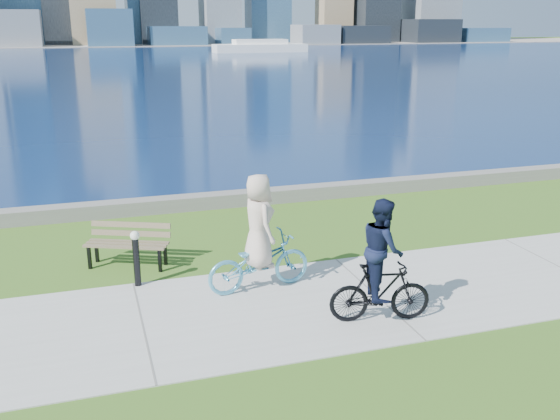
% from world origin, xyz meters
% --- Properties ---
extents(ground, '(320.00, 320.00, 0.00)m').
position_xyz_m(ground, '(0.00, 0.00, 0.00)').
color(ground, '#345B18').
rests_on(ground, ground).
extents(concrete_path, '(80.00, 3.50, 0.02)m').
position_xyz_m(concrete_path, '(0.00, 0.00, 0.01)').
color(concrete_path, '#AAAAA5').
rests_on(concrete_path, ground).
extents(seawall, '(90.00, 0.50, 0.35)m').
position_xyz_m(seawall, '(0.00, 6.20, 0.17)').
color(seawall, slate).
rests_on(seawall, ground).
extents(bay_water, '(320.00, 131.00, 0.01)m').
position_xyz_m(bay_water, '(0.00, 72.00, 0.00)').
color(bay_water, '#0B214B').
rests_on(bay_water, ground).
extents(far_shore, '(320.00, 30.00, 0.12)m').
position_xyz_m(far_shore, '(0.00, 130.00, 0.06)').
color(far_shore, gray).
rests_on(far_shore, ground).
extents(ferry_far, '(14.54, 4.15, 1.97)m').
position_xyz_m(ferry_far, '(22.83, 88.00, 0.82)').
color(ferry_far, white).
rests_on(ferry_far, ground).
extents(park_bench, '(1.69, 1.16, 0.83)m').
position_xyz_m(park_bench, '(-3.98, 2.74, 0.51)').
color(park_bench, black).
rests_on(park_bench, ground).
extents(bollard_lamp, '(0.17, 0.17, 1.06)m').
position_xyz_m(bollard_lamp, '(-3.92, 1.64, 0.60)').
color(bollard_lamp, black).
rests_on(bollard_lamp, ground).
extents(cyclist_woman, '(0.92, 1.99, 2.10)m').
position_xyz_m(cyclist_woman, '(-1.86, 0.85, 0.80)').
color(cyclist_woman, '#56ADD0').
rests_on(cyclist_woman, ground).
extents(cyclist_man, '(0.79, 1.68, 2.02)m').
position_xyz_m(cyclist_man, '(-0.38, -0.93, 0.87)').
color(cyclist_man, black).
rests_on(cyclist_man, ground).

